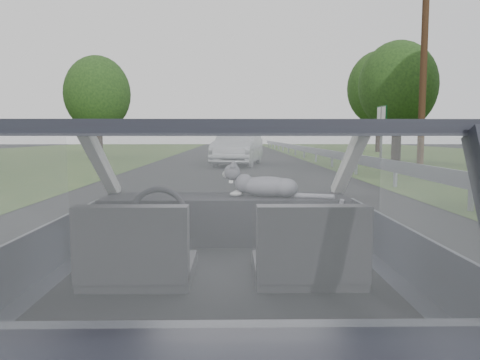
{
  "coord_description": "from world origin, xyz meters",
  "views": [
    {
      "loc": [
        0.04,
        -2.42,
        1.4
      ],
      "look_at": [
        0.09,
        0.54,
        1.11
      ],
      "focal_mm": 35.0,
      "sensor_mm": 36.0,
      "label": 1
    }
  ],
  "objects_px": {
    "subject_car": "(224,263)",
    "cat": "(267,185)",
    "highway_sign": "(381,138)",
    "utility_pole": "(424,68)",
    "other_car": "(238,148)"
  },
  "relations": [
    {
      "from": "subject_car",
      "to": "cat",
      "type": "xyz_separation_m",
      "value": [
        0.27,
        0.57,
        0.35
      ]
    },
    {
      "from": "subject_car",
      "to": "highway_sign",
      "type": "distance_m",
      "value": 17.63
    },
    {
      "from": "utility_pole",
      "to": "cat",
      "type": "bearing_deg",
      "value": -115.13
    },
    {
      "from": "subject_car",
      "to": "highway_sign",
      "type": "xyz_separation_m",
      "value": [
        6.09,
        16.53,
        0.56
      ]
    },
    {
      "from": "subject_car",
      "to": "highway_sign",
      "type": "height_order",
      "value": "highway_sign"
    },
    {
      "from": "cat",
      "to": "utility_pole",
      "type": "distance_m",
      "value": 17.17
    },
    {
      "from": "utility_pole",
      "to": "highway_sign",
      "type": "bearing_deg",
      "value": 154.87
    },
    {
      "from": "other_car",
      "to": "highway_sign",
      "type": "relative_size",
      "value": 1.95
    },
    {
      "from": "subject_car",
      "to": "cat",
      "type": "height_order",
      "value": "subject_car"
    },
    {
      "from": "utility_pole",
      "to": "other_car",
      "type": "bearing_deg",
      "value": 154.88
    },
    {
      "from": "subject_car",
      "to": "cat",
      "type": "relative_size",
      "value": 7.76
    },
    {
      "from": "subject_car",
      "to": "other_car",
      "type": "height_order",
      "value": "other_car"
    },
    {
      "from": "subject_car",
      "to": "cat",
      "type": "bearing_deg",
      "value": 64.86
    },
    {
      "from": "subject_car",
      "to": "other_car",
      "type": "xyz_separation_m",
      "value": [
        0.31,
        19.24,
        0.1
      ]
    },
    {
      "from": "subject_car",
      "to": "utility_pole",
      "type": "relative_size",
      "value": 0.5
    }
  ]
}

